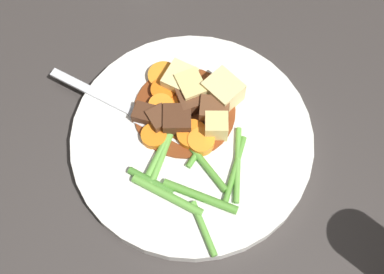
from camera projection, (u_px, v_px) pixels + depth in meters
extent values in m
plane|color=#383330|center=(192.00, 143.00, 0.62)|extent=(3.00, 3.00, 0.00)
cylinder|color=white|center=(192.00, 140.00, 0.61)|extent=(0.26, 0.26, 0.02)
cylinder|color=brown|center=(185.00, 111.00, 0.62)|extent=(0.11, 0.11, 0.00)
cylinder|color=orange|center=(163.00, 76.00, 0.63)|extent=(0.04, 0.04, 0.01)
cylinder|color=orange|center=(163.00, 91.00, 0.62)|extent=(0.04, 0.04, 0.01)
cylinder|color=orange|center=(189.00, 134.00, 0.60)|extent=(0.04, 0.04, 0.01)
cylinder|color=orange|center=(175.00, 108.00, 0.61)|extent=(0.05, 0.05, 0.01)
cylinder|color=orange|center=(154.00, 138.00, 0.60)|extent=(0.03, 0.03, 0.01)
cylinder|color=orange|center=(161.00, 107.00, 0.61)|extent=(0.03, 0.03, 0.01)
cylinder|color=orange|center=(201.00, 142.00, 0.59)|extent=(0.04, 0.04, 0.01)
cube|color=#EAD68C|center=(180.00, 80.00, 0.62)|extent=(0.04, 0.04, 0.02)
cube|color=#EAD68C|center=(223.00, 91.00, 0.61)|extent=(0.05, 0.05, 0.03)
cube|color=#E5CC7A|center=(189.00, 89.00, 0.61)|extent=(0.04, 0.04, 0.03)
cube|color=#E5CC7A|center=(216.00, 126.00, 0.59)|extent=(0.02, 0.03, 0.03)
cube|color=#56331E|center=(195.00, 101.00, 0.61)|extent=(0.04, 0.04, 0.02)
cube|color=#4C2B19|center=(177.00, 120.00, 0.60)|extent=(0.03, 0.03, 0.02)
cube|color=brown|center=(214.00, 111.00, 0.60)|extent=(0.03, 0.03, 0.03)
cube|color=#4C2B19|center=(145.00, 114.00, 0.61)|extent=(0.03, 0.03, 0.02)
cube|color=#56331E|center=(159.00, 120.00, 0.60)|extent=(0.03, 0.03, 0.02)
cylinder|color=#66AD42|center=(162.00, 156.00, 0.59)|extent=(0.07, 0.03, 0.01)
cylinder|color=#66AD42|center=(167.00, 195.00, 0.57)|extent=(0.05, 0.07, 0.01)
cylinder|color=#4C8E33|center=(151.00, 181.00, 0.58)|extent=(0.03, 0.05, 0.01)
cylinder|color=#66AD42|center=(204.00, 229.00, 0.56)|extent=(0.06, 0.03, 0.01)
cylinder|color=#599E38|center=(206.00, 140.00, 0.60)|extent=(0.06, 0.05, 0.01)
cylinder|color=#66AD42|center=(161.00, 151.00, 0.59)|extent=(0.06, 0.03, 0.01)
cylinder|color=#599E38|center=(204.00, 163.00, 0.59)|extent=(0.07, 0.05, 0.01)
cylinder|color=#66AD42|center=(238.00, 165.00, 0.59)|extent=(0.08, 0.01, 0.01)
cylinder|color=#599E38|center=(200.00, 196.00, 0.57)|extent=(0.04, 0.08, 0.01)
cylinder|color=#599E38|center=(234.00, 172.00, 0.58)|extent=(0.08, 0.03, 0.01)
cube|color=silver|center=(95.00, 93.00, 0.62)|extent=(0.07, 0.10, 0.00)
cube|color=silver|center=(146.00, 118.00, 0.61)|extent=(0.03, 0.03, 0.00)
cylinder|color=silver|center=(165.00, 137.00, 0.60)|extent=(0.02, 0.04, 0.00)
cylinder|color=silver|center=(168.00, 133.00, 0.60)|extent=(0.02, 0.04, 0.00)
cylinder|color=silver|center=(171.00, 128.00, 0.61)|extent=(0.02, 0.04, 0.00)
cylinder|color=silver|center=(174.00, 124.00, 0.61)|extent=(0.02, 0.04, 0.00)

